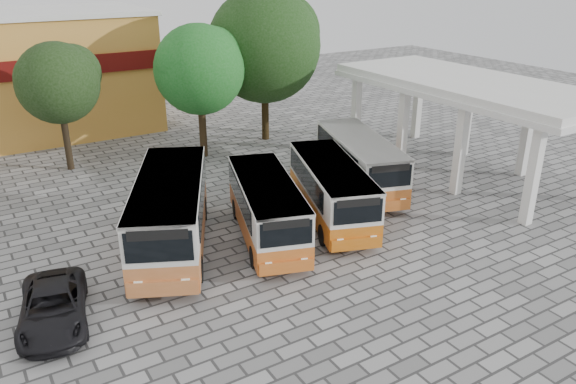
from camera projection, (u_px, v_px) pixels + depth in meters
ground at (359, 243)px, 24.50m from camera, size 90.00×90.00×0.00m
terminal_shelter at (469, 88)px, 30.85m from camera, size 6.80×15.80×5.40m
bus_far_left at (171, 210)px, 23.31m from camera, size 6.12×9.38×3.15m
bus_centre_left at (267, 206)px, 24.31m from camera, size 4.47×7.96×2.69m
bus_centre_right at (331, 188)px, 26.12m from camera, size 4.74×8.17×2.76m
bus_far_right at (360, 160)px, 29.68m from camera, size 4.68×8.40×2.85m
tree_left at (58, 80)px, 31.23m from camera, size 4.79×4.56×7.37m
tree_middle at (200, 66)px, 33.31m from camera, size 5.65×5.38×8.10m
tree_right at (265, 42)px, 36.34m from camera, size 7.73×7.36×9.95m
parked_car at (53, 307)px, 18.83m from camera, size 3.05×4.95×1.28m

